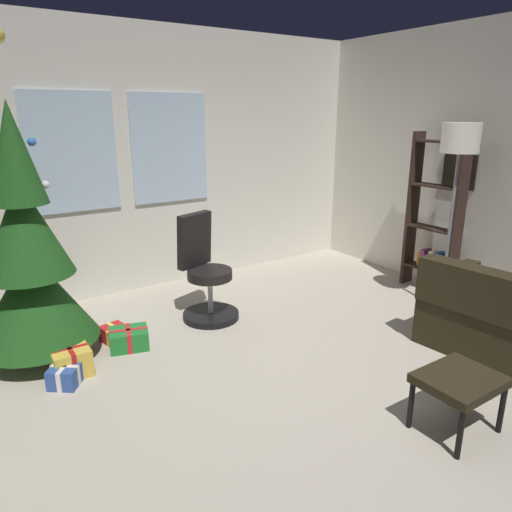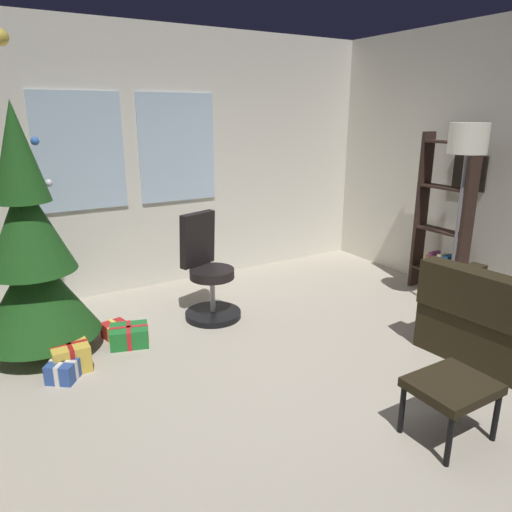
% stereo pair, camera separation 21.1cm
% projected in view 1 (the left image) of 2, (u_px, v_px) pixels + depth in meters
% --- Properties ---
extents(ground_plane, '(5.34, 5.41, 0.10)m').
position_uv_depth(ground_plane, '(310.00, 391.00, 3.62)').
color(ground_plane, '#AFA694').
extents(wall_back_with_windows, '(5.34, 0.12, 2.90)m').
position_uv_depth(wall_back_with_windows, '(156.00, 161.00, 5.36)').
color(wall_back_with_windows, silver).
rests_on(wall_back_with_windows, ground_plane).
extents(footstool, '(0.50, 0.42, 0.39)m').
position_uv_depth(footstool, '(459.00, 383.00, 3.01)').
color(footstool, black).
rests_on(footstool, ground_plane).
extents(holiday_tree, '(0.97, 0.97, 2.56)m').
position_uv_depth(holiday_tree, '(29.00, 260.00, 3.79)').
color(holiday_tree, '#4C331E').
rests_on(holiday_tree, ground_plane).
extents(gift_box_red, '(0.27, 0.37, 0.15)m').
position_uv_depth(gift_box_red, '(118.00, 336.00, 4.24)').
color(gift_box_red, red).
rests_on(gift_box_red, ground_plane).
extents(gift_box_green, '(0.39, 0.35, 0.18)m').
position_uv_depth(gift_box_green, '(129.00, 339.00, 4.16)').
color(gift_box_green, '#1E722D').
rests_on(gift_box_green, ground_plane).
extents(gift_box_gold, '(0.29, 0.29, 0.23)m').
position_uv_depth(gift_box_gold, '(71.00, 361.00, 3.73)').
color(gift_box_gold, gold).
rests_on(gift_box_gold, ground_plane).
extents(gift_box_blue, '(0.30, 0.31, 0.16)m').
position_uv_depth(gift_box_blue, '(66.00, 375.00, 3.59)').
color(gift_box_blue, '#2D4C99').
rests_on(gift_box_blue, ground_plane).
extents(office_chair, '(0.56, 0.58, 1.05)m').
position_uv_depth(office_chair, '(205.00, 278.00, 4.69)').
color(office_chair, black).
rests_on(office_chair, ground_plane).
extents(bookshelf, '(0.18, 0.64, 1.78)m').
position_uv_depth(bookshelf, '(434.00, 222.00, 5.32)').
color(bookshelf, black).
rests_on(bookshelf, ground_plane).
extents(floor_lamp, '(0.35, 0.35, 1.89)m').
position_uv_depth(floor_lamp, '(459.00, 153.00, 4.51)').
color(floor_lamp, slate).
rests_on(floor_lamp, ground_plane).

